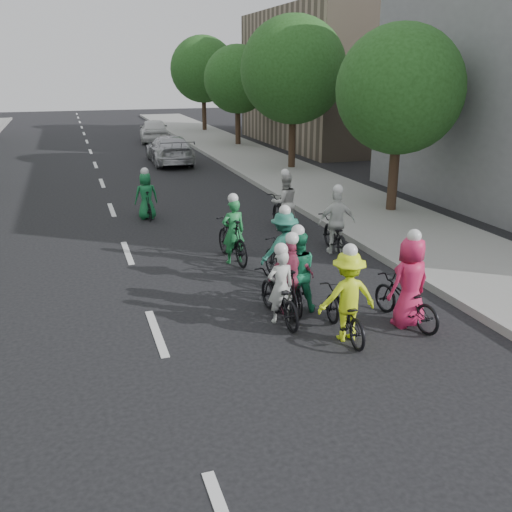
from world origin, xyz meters
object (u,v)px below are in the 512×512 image
cyclist_3 (290,283)px  cyclist_8 (335,229)px  cyclist_5 (233,237)px  follow_car_lead (169,150)px  cyclist_7 (283,254)px  cyclist_9 (146,200)px  cyclist_1 (296,278)px  follow_car_trail (154,130)px  cyclist_6 (284,208)px  cyclist_2 (346,304)px  cyclist_0 (279,294)px  cyclist_4 (408,292)px

cyclist_3 → cyclist_8: bearing=-118.2°
cyclist_5 → follow_car_lead: size_ratio=0.40×
cyclist_7 → cyclist_9: cyclist_7 is taller
cyclist_1 → cyclist_8: cyclist_8 is taller
cyclist_8 → cyclist_9: cyclist_8 is taller
cyclist_3 → cyclist_8: 4.13m
follow_car_lead → follow_car_trail: size_ratio=1.10×
cyclist_6 → follow_car_lead: bearing=-84.9°
cyclist_1 → cyclist_2: (0.37, -1.45, -0.02)m
cyclist_3 → cyclist_9: (-1.66, 8.36, -0.00)m
cyclist_3 → cyclist_6: size_ratio=0.87×
cyclist_1 → follow_car_lead: size_ratio=0.37×
cyclist_5 → cyclist_6: cyclist_6 is taller
cyclist_5 → cyclist_7: cyclist_7 is taller
cyclist_0 → cyclist_9: size_ratio=1.09×
cyclist_0 → cyclist_1: size_ratio=1.01×
cyclist_9 → cyclist_1: bearing=99.1°
follow_car_lead → cyclist_8: bearing=96.0°
cyclist_0 → cyclist_7: (0.76, 1.78, 0.18)m
cyclist_3 → cyclist_6: (2.05, 5.73, 0.04)m
cyclist_3 → cyclist_2: bearing=121.4°
cyclist_6 → cyclist_7: 4.53m
cyclist_0 → cyclist_5: cyclist_5 is taller
cyclist_8 → follow_car_lead: cyclist_8 is taller
cyclist_2 → cyclist_6: (1.52, 7.08, -0.00)m
cyclist_6 → cyclist_7: size_ratio=1.05×
cyclist_5 → cyclist_8: cyclist_8 is taller
cyclist_2 → follow_car_lead: (0.44, 20.53, 0.05)m
cyclist_1 → cyclist_3: (-0.17, -0.10, -0.06)m
cyclist_9 → follow_car_trail: 20.22m
cyclist_5 → cyclist_2: bearing=92.8°
cyclist_9 → follow_car_lead: cyclist_9 is taller
cyclist_0 → cyclist_6: cyclist_6 is taller
cyclist_9 → cyclist_4: bearing=107.0°
cyclist_3 → cyclist_9: size_ratio=1.01×
cyclist_0 → cyclist_7: size_ratio=0.99×
cyclist_4 → cyclist_9: 10.19m
cyclist_1 → follow_car_trail: cyclist_1 is taller
cyclist_7 → cyclist_8: (2.11, 1.75, -0.08)m
cyclist_2 → cyclist_8: cyclist_8 is taller
cyclist_5 → cyclist_9: 5.22m
cyclist_5 → follow_car_trail: cyclist_5 is taller
cyclist_4 → cyclist_8: size_ratio=1.01×
cyclist_7 → follow_car_trail: 26.84m
cyclist_1 → cyclist_6: bearing=-98.0°
cyclist_1 → cyclist_5: bearing=-72.9°
cyclist_5 → cyclist_9: (-1.45, 5.01, -0.02)m
cyclist_5 → follow_car_trail: bearing=-100.3°
cyclist_8 → follow_car_trail: bearing=-79.8°
cyclist_8 → cyclist_9: bearing=-42.5°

